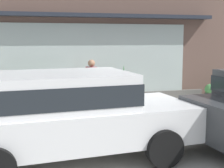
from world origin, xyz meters
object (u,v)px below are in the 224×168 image
(pedestrian_with_handbag, at_px, (91,82))
(potted_plant_window_left, at_px, (210,93))
(fire_hydrant, at_px, (124,101))
(potted_plant_window_right, at_px, (124,87))
(parked_car_white, at_px, (68,111))
(potted_plant_doorstep, at_px, (31,101))

(pedestrian_with_handbag, relative_size, potted_plant_window_left, 2.46)
(fire_hydrant, distance_m, potted_plant_window_right, 1.33)
(pedestrian_with_handbag, bearing_deg, potted_plant_window_right, -98.43)
(fire_hydrant, height_order, potted_plant_window_right, potted_plant_window_right)
(parked_car_white, relative_size, potted_plant_window_left, 7.08)
(fire_hydrant, xyz_separation_m, potted_plant_window_left, (3.51, 1.13, -0.10))
(potted_plant_window_right, relative_size, potted_plant_window_left, 2.13)
(pedestrian_with_handbag, height_order, potted_plant_window_right, pedestrian_with_handbag)
(potted_plant_window_right, distance_m, potted_plant_window_left, 3.14)
(potted_plant_window_right, height_order, potted_plant_window_left, potted_plant_window_right)
(fire_hydrant, xyz_separation_m, potted_plant_window_right, (0.38, 1.25, 0.23))
(fire_hydrant, bearing_deg, parked_car_white, -123.83)
(potted_plant_doorstep, bearing_deg, parked_car_white, -81.61)
(fire_hydrant, relative_size, parked_car_white, 0.19)
(potted_plant_window_left, bearing_deg, parked_car_white, -143.33)
(potted_plant_window_right, bearing_deg, pedestrian_with_handbag, -155.27)
(parked_car_white, bearing_deg, potted_plant_window_left, 32.73)
(fire_hydrant, height_order, potted_plant_window_left, fire_hydrant)
(parked_car_white, height_order, potted_plant_window_left, parked_car_white)
(fire_hydrant, height_order, potted_plant_doorstep, fire_hydrant)
(potted_plant_window_right, xyz_separation_m, potted_plant_window_left, (3.12, -0.12, -0.33))
(potted_plant_window_right, bearing_deg, potted_plant_window_left, -2.18)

